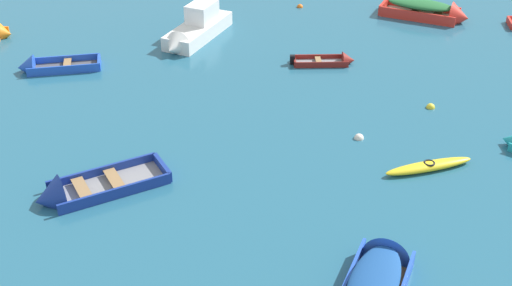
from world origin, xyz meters
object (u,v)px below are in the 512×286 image
rowboat_red_cluster_outer (434,11)px  rowboat_blue_far_left (43,67)px  motor_launch_white_center (195,30)px  rowboat_deep_blue_cluster_inner (72,193)px  mooring_buoy_central (430,108)px  rowboat_blue_back_row_right (379,274)px  mooring_buoy_between_boats_left (300,7)px  kayak_yellow_far_right (429,166)px  mooring_buoy_outer_edge (359,138)px  rowboat_maroon_foreground_center (336,61)px

rowboat_red_cluster_outer → rowboat_blue_far_left: rowboat_red_cluster_outer is taller
rowboat_red_cluster_outer → rowboat_blue_far_left: bearing=-176.1°
motor_launch_white_center → rowboat_red_cluster_outer: bearing=-1.9°
rowboat_deep_blue_cluster_inner → mooring_buoy_central: size_ratio=12.87×
rowboat_blue_back_row_right → mooring_buoy_between_boats_left: size_ratio=12.31×
kayak_yellow_far_right → rowboat_deep_blue_cluster_inner: bearing=173.1°
rowboat_blue_back_row_right → motor_launch_white_center: (-1.75, 18.21, 0.14)m
rowboat_deep_blue_cluster_inner → mooring_buoy_central: bearing=10.5°
kayak_yellow_far_right → rowboat_red_cluster_outer: 14.75m
motor_launch_white_center → mooring_buoy_outer_edge: 11.65m
rowboat_red_cluster_outer → rowboat_deep_blue_cluster_inner: bearing=-148.5°
rowboat_blue_far_left → rowboat_maroon_foreground_center: rowboat_blue_far_left is taller
rowboat_blue_far_left → mooring_buoy_outer_edge: bearing=-38.5°
rowboat_red_cluster_outer → rowboat_maroon_foreground_center: (-6.98, -3.98, -0.27)m
motor_launch_white_center → mooring_buoy_between_boats_left: motor_launch_white_center is taller
rowboat_red_cluster_outer → mooring_buoy_central: bearing=-118.1°
rowboat_deep_blue_cluster_inner → mooring_buoy_central: 14.37m
rowboat_deep_blue_cluster_inner → mooring_buoy_between_boats_left: bearing=50.0°
rowboat_red_cluster_outer → rowboat_maroon_foreground_center: size_ratio=1.50×
rowboat_red_cluster_outer → mooring_buoy_outer_edge: 13.44m
mooring_buoy_outer_edge → mooring_buoy_between_boats_left: bearing=81.0°
kayak_yellow_far_right → rowboat_blue_far_left: 17.42m
rowboat_deep_blue_cluster_inner → mooring_buoy_between_boats_left: size_ratio=13.40×
kayak_yellow_far_right → mooring_buoy_outer_edge: kayak_yellow_far_right is taller
rowboat_red_cluster_outer → mooring_buoy_central: size_ratio=12.64×
rowboat_red_cluster_outer → rowboat_blue_far_left: 19.93m
rowboat_red_cluster_outer → mooring_buoy_outer_edge: (-8.47, -10.44, -0.40)m
rowboat_deep_blue_cluster_inner → mooring_buoy_outer_edge: size_ratio=12.57×
mooring_buoy_between_boats_left → rowboat_red_cluster_outer: bearing=-28.9°
mooring_buoy_outer_edge → rowboat_maroon_foreground_center: bearing=77.0°
motor_launch_white_center → rowboat_maroon_foreground_center: size_ratio=1.61×
kayak_yellow_far_right → rowboat_red_cluster_outer: bearing=61.9°
rowboat_deep_blue_cluster_inner → mooring_buoy_outer_edge: (10.42, 1.12, -0.18)m
kayak_yellow_far_right → mooring_buoy_outer_edge: 2.99m
rowboat_deep_blue_cluster_inner → rowboat_blue_far_left: rowboat_deep_blue_cluster_inner is taller
motor_launch_white_center → mooring_buoy_central: size_ratio=13.56×
rowboat_blue_far_left → mooring_buoy_outer_edge: (11.42, -9.10, -0.18)m
rowboat_blue_back_row_right → kayak_yellow_far_right: (3.97, 4.79, -0.23)m
motor_launch_white_center → rowboat_blue_far_left: (-7.21, -1.76, -0.35)m
kayak_yellow_far_right → mooring_buoy_between_boats_left: kayak_yellow_far_right is taller
rowboat_red_cluster_outer → rowboat_deep_blue_cluster_inner: rowboat_red_cluster_outer is taller
rowboat_red_cluster_outer → mooring_buoy_central: (-4.76, -8.93, -0.40)m
motor_launch_white_center → mooring_buoy_between_boats_left: size_ratio=14.12×
rowboat_maroon_foreground_center → mooring_buoy_outer_edge: (-1.49, -6.45, -0.13)m
rowboat_blue_back_row_right → rowboat_blue_far_left: size_ratio=1.14×
rowboat_maroon_foreground_center → mooring_buoy_outer_edge: rowboat_maroon_foreground_center is taller
rowboat_blue_back_row_right → mooring_buoy_between_boats_left: rowboat_blue_back_row_right is taller
motor_launch_white_center → mooring_buoy_between_boats_left: bearing=25.5°
kayak_yellow_far_right → rowboat_red_cluster_outer: rowboat_red_cluster_outer is taller
mooring_buoy_central → rowboat_deep_blue_cluster_inner: bearing=-169.5°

